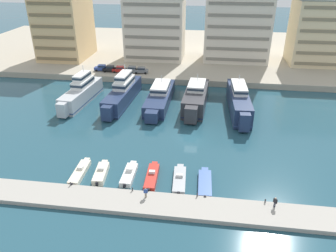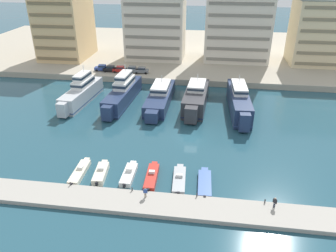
% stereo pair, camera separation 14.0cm
% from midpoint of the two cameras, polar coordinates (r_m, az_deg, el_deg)
% --- Properties ---
extents(ground_plane, '(400.00, 400.00, 0.00)m').
position_cam_midpoint_polar(ground_plane, '(64.21, 4.08, -2.17)').
color(ground_plane, '#234C5B').
extents(quay_promenade, '(180.00, 70.00, 1.62)m').
position_cam_midpoint_polar(quay_promenade, '(124.31, 6.37, 12.80)').
color(quay_promenade, '#ADA38E').
rests_on(quay_promenade, ground).
extents(pier_dock, '(120.00, 4.85, 0.67)m').
position_cam_midpoint_polar(pier_dock, '(47.31, 2.20, -13.91)').
color(pier_dock, '#A8A399').
rests_on(pier_dock, ground).
extents(yacht_silver_far_left, '(5.28, 19.67, 8.65)m').
position_cam_midpoint_polar(yacht_silver_far_left, '(82.19, -14.78, 5.70)').
color(yacht_silver_far_left, silver).
rests_on(yacht_silver_far_left, ground).
extents(yacht_navy_left, '(5.24, 22.25, 8.71)m').
position_cam_midpoint_polar(yacht_navy_left, '(79.99, -7.81, 5.78)').
color(yacht_navy_left, navy).
rests_on(yacht_navy_left, ground).
extents(yacht_navy_mid_left, '(5.07, 22.38, 6.24)m').
position_cam_midpoint_polar(yacht_navy_mid_left, '(78.91, -1.36, 5.13)').
color(yacht_navy_mid_left, navy).
rests_on(yacht_navy_mid_left, ground).
extents(yacht_charcoal_center_left, '(5.65, 19.82, 7.27)m').
position_cam_midpoint_polar(yacht_charcoal_center_left, '(77.12, 4.92, 4.93)').
color(yacht_charcoal_center_left, '#333338').
rests_on(yacht_charcoal_center_left, ground).
extents(yacht_navy_center, '(4.96, 22.17, 7.69)m').
position_cam_midpoint_polar(yacht_navy_center, '(76.29, 12.30, 4.28)').
color(yacht_navy_center, navy).
rests_on(yacht_navy_center, ground).
extents(motorboat_cream_far_left, '(1.87, 7.59, 1.23)m').
position_cam_midpoint_polar(motorboat_cream_far_left, '(55.68, -15.01, -7.71)').
color(motorboat_cream_far_left, beige).
rests_on(motorboat_cream_far_left, ground).
extents(motorboat_cream_left, '(2.30, 6.47, 1.47)m').
position_cam_midpoint_polar(motorboat_cream_left, '(54.42, -11.52, -8.00)').
color(motorboat_cream_left, beige).
rests_on(motorboat_cream_left, ground).
extents(motorboat_white_mid_left, '(1.84, 6.76, 1.42)m').
position_cam_midpoint_polar(motorboat_white_mid_left, '(53.62, -6.73, -8.30)').
color(motorboat_white_mid_left, white).
rests_on(motorboat_white_mid_left, ground).
extents(motorboat_red_center_left, '(1.96, 7.59, 1.44)m').
position_cam_midpoint_polar(motorboat_red_center_left, '(52.63, -2.78, -8.81)').
color(motorboat_red_center_left, red).
rests_on(motorboat_red_center_left, ground).
extents(motorboat_grey_center, '(2.31, 7.78, 1.14)m').
position_cam_midpoint_polar(motorboat_grey_center, '(52.27, 2.05, -9.26)').
color(motorboat_grey_center, '#9EA3A8').
rests_on(motorboat_grey_center, ground).
extents(motorboat_blue_center_right, '(2.25, 7.68, 0.82)m').
position_cam_midpoint_polar(motorboat_blue_center_right, '(51.78, 6.47, -9.86)').
color(motorboat_blue_center_right, '#33569E').
rests_on(motorboat_blue_center_right, ground).
extents(car_blue_far_left, '(4.18, 2.09, 1.80)m').
position_cam_midpoint_polar(car_blue_far_left, '(100.10, -11.40, 9.95)').
color(car_blue_far_left, '#28428E').
rests_on(car_blue_far_left, quay_promenade).
extents(car_black_left, '(4.20, 2.13, 1.80)m').
position_cam_midpoint_polar(car_black_left, '(98.81, -9.97, 9.85)').
color(car_black_left, black).
rests_on(car_black_left, quay_promenade).
extents(car_red_mid_left, '(4.15, 2.03, 1.80)m').
position_cam_midpoint_polar(car_red_mid_left, '(97.83, -8.32, 9.79)').
color(car_red_mid_left, red).
rests_on(car_red_mid_left, quay_promenade).
extents(car_grey_center_left, '(4.13, 1.97, 1.80)m').
position_cam_midpoint_polar(car_grey_center_left, '(97.35, -6.25, 9.83)').
color(car_grey_center_left, slate).
rests_on(car_grey_center_left, quay_promenade).
extents(car_grey_center, '(4.24, 2.22, 1.80)m').
position_cam_midpoint_polar(car_grey_center, '(96.23, -4.59, 9.70)').
color(car_grey_center, slate).
rests_on(car_grey_center, quay_promenade).
extents(apartment_block_far_left, '(14.60, 17.76, 25.34)m').
position_cam_midpoint_polar(apartment_block_far_left, '(115.96, -17.59, 17.06)').
color(apartment_block_far_left, '#E0BC84').
rests_on(apartment_block_far_left, quay_promenade).
extents(apartment_block_left, '(18.91, 12.76, 21.57)m').
position_cam_midpoint_polar(apartment_block_left, '(110.24, -2.14, 16.77)').
color(apartment_block_left, silver).
rests_on(apartment_block_left, quay_promenade).
extents(apartment_block_mid_left, '(20.49, 12.47, 28.73)m').
position_cam_midpoint_polar(apartment_block_mid_left, '(109.28, 12.25, 18.02)').
color(apartment_block_mid_left, silver).
rests_on(apartment_block_mid_left, quay_promenade).
extents(apartment_block_center_left, '(20.28, 14.08, 21.54)m').
position_cam_midpoint_polar(apartment_block_center_left, '(114.39, 25.85, 14.57)').
color(apartment_block_center_left, beige).
rests_on(apartment_block_center_left, quay_promenade).
extents(pedestrian_near_edge, '(0.52, 0.47, 1.68)m').
position_cam_midpoint_polar(pedestrian_near_edge, '(48.36, 18.19, -12.41)').
color(pedestrian_near_edge, '#282D3D').
rests_on(pedestrian_near_edge, pier_dock).
extents(pedestrian_mid_deck, '(0.62, 0.25, 1.60)m').
position_cam_midpoint_polar(pedestrian_mid_deck, '(47.88, -3.89, -11.37)').
color(pedestrian_mid_deck, '#7A6B56').
rests_on(pedestrian_mid_deck, pier_dock).
extents(bollard_west, '(0.20, 0.20, 0.61)m').
position_cam_midpoint_polar(bollard_west, '(52.45, -16.57, -9.58)').
color(bollard_west, '#2D2D33').
rests_on(bollard_west, pier_dock).
extents(bollard_west_mid, '(0.20, 0.20, 0.61)m').
position_cam_midpoint_polar(bollard_west_mid, '(49.57, -6.19, -10.85)').
color(bollard_west_mid, '#2D2D33').
rests_on(bollard_west_mid, pier_dock).
extents(bollard_east_mid, '(0.20, 0.20, 0.61)m').
position_cam_midpoint_polar(bollard_east_mid, '(48.45, 5.14, -11.83)').
color(bollard_east_mid, '#2D2D33').
rests_on(bollard_east_mid, pier_dock).
extents(bollard_east, '(0.20, 0.20, 0.61)m').
position_cam_midpoint_polar(bollard_east, '(49.20, 16.62, -12.37)').
color(bollard_east, '#2D2D33').
rests_on(bollard_east, pier_dock).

